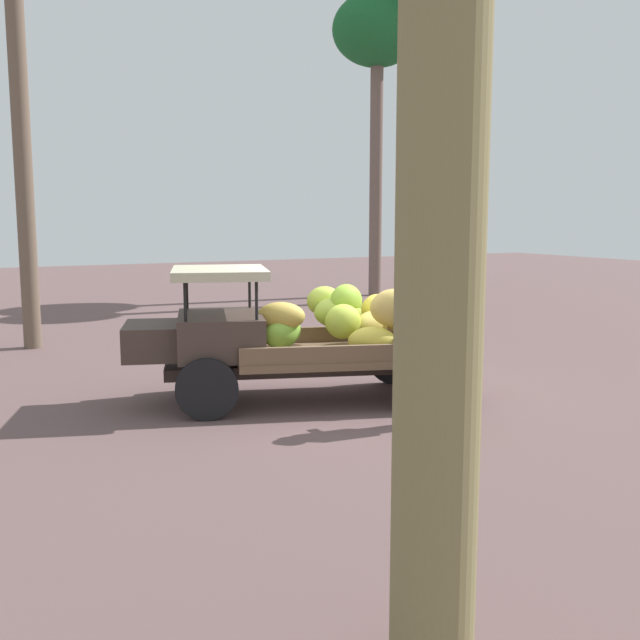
% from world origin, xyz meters
% --- Properties ---
extents(ground_plane, '(60.00, 60.00, 0.00)m').
position_xyz_m(ground_plane, '(0.00, 0.00, 0.00)').
color(ground_plane, brown).
extents(truck, '(4.66, 2.80, 1.83)m').
position_xyz_m(truck, '(0.68, -0.22, 0.92)').
color(truck, '#3F302A').
rests_on(truck, ground).
extents(farmer, '(0.58, 0.55, 1.72)m').
position_xyz_m(farmer, '(-0.31, 1.57, 0.98)').
color(farmer, '#4F5775').
rests_on(farmer, ground).
extents(loose_banana_bunch, '(0.65, 0.63, 0.30)m').
position_xyz_m(loose_banana_bunch, '(-0.20, 2.02, 0.15)').
color(loose_banana_bunch, '#87C32D').
rests_on(loose_banana_bunch, ground).
extents(forest_tree_5, '(2.76, 2.76, 9.22)m').
position_xyz_m(forest_tree_5, '(-7.31, -11.31, 7.83)').
color(forest_tree_5, '#6C574F').
rests_on(forest_tree_5, ground).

